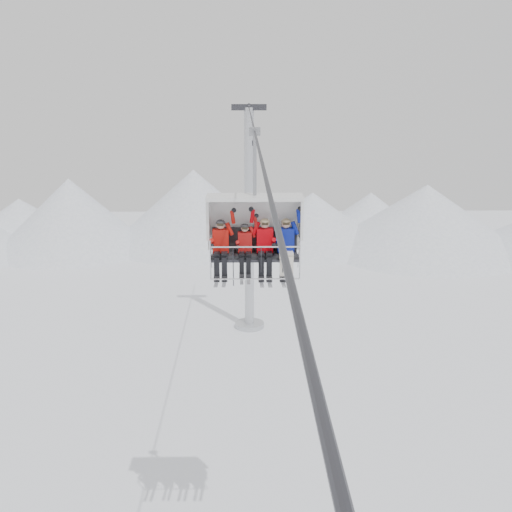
{
  "coord_description": "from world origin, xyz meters",
  "views": [
    {
      "loc": [
        -0.28,
        -15.27,
        14.46
      ],
      "look_at": [
        0.0,
        0.0,
        10.4
      ],
      "focal_mm": 45.0,
      "sensor_mm": 36.0,
      "label": 1
    }
  ],
  "objects_px": {
    "lift_tower_right": "(249,236)",
    "chairlift_carrier": "(255,226)",
    "skier_far_right": "(286,245)",
    "skier_center_right": "(265,245)",
    "skier_far_left": "(221,246)",
    "skier_center_left": "(245,248)"
  },
  "relations": [
    {
      "from": "chairlift_carrier",
      "to": "skier_center_left",
      "type": "xyz_separation_m",
      "value": [
        -0.27,
        -0.32,
        -0.54
      ]
    },
    {
      "from": "chairlift_carrier",
      "to": "skier_center_right",
      "type": "bearing_deg",
      "value": -47.76
    },
    {
      "from": "lift_tower_right",
      "to": "skier_center_right",
      "type": "distance_m",
      "value": 20.76
    },
    {
      "from": "lift_tower_right",
      "to": "skier_far_left",
      "type": "distance_m",
      "value": 20.77
    },
    {
      "from": "lift_tower_right",
      "to": "chairlift_carrier",
      "type": "relative_size",
      "value": 3.38
    },
    {
      "from": "skier_far_right",
      "to": "chairlift_carrier",
      "type": "bearing_deg",
      "value": 160.4
    },
    {
      "from": "chairlift_carrier",
      "to": "skier_far_left",
      "type": "xyz_separation_m",
      "value": [
        -0.93,
        -0.31,
        -0.49
      ]
    },
    {
      "from": "skier_center_right",
      "to": "skier_far_right",
      "type": "relative_size",
      "value": 1.0
    },
    {
      "from": "skier_far_left",
      "to": "skier_far_right",
      "type": "bearing_deg",
      "value": 0.08
    },
    {
      "from": "chairlift_carrier",
      "to": "skier_far_right",
      "type": "height_order",
      "value": "chairlift_carrier"
    },
    {
      "from": "lift_tower_right",
      "to": "skier_far_right",
      "type": "distance_m",
      "value": 20.77
    },
    {
      "from": "skier_far_left",
      "to": "skier_center_left",
      "type": "relative_size",
      "value": 1.02
    },
    {
      "from": "lift_tower_right",
      "to": "chairlift_carrier",
      "type": "distance_m",
      "value": 20.57
    },
    {
      "from": "lift_tower_right",
      "to": "skier_center_left",
      "type": "height_order",
      "value": "lift_tower_right"
    },
    {
      "from": "lift_tower_right",
      "to": "skier_far_left",
      "type": "xyz_separation_m",
      "value": [
        -0.93,
        -20.27,
        4.46
      ]
    },
    {
      "from": "chairlift_carrier",
      "to": "skier_center_right",
      "type": "height_order",
      "value": "chairlift_carrier"
    },
    {
      "from": "lift_tower_right",
      "to": "chairlift_carrier",
      "type": "height_order",
      "value": "lift_tower_right"
    },
    {
      "from": "chairlift_carrier",
      "to": "skier_center_right",
      "type": "distance_m",
      "value": 0.63
    },
    {
      "from": "chairlift_carrier",
      "to": "skier_far_left",
      "type": "distance_m",
      "value": 1.1
    },
    {
      "from": "skier_center_right",
      "to": "skier_center_left",
      "type": "bearing_deg",
      "value": -178.17
    },
    {
      "from": "chairlift_carrier",
      "to": "skier_far_left",
      "type": "relative_size",
      "value": 2.31
    },
    {
      "from": "skier_center_left",
      "to": "skier_center_right",
      "type": "bearing_deg",
      "value": 1.83
    }
  ]
}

